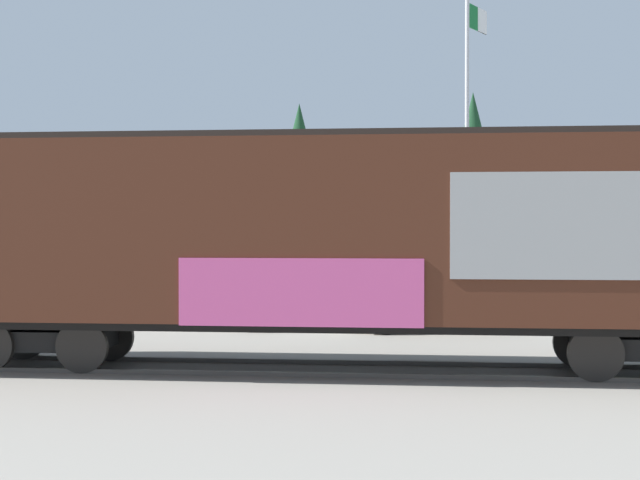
# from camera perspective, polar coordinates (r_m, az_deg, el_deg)

# --- Properties ---
(ground_plane) EXTENTS (260.00, 260.00, 0.00)m
(ground_plane) POSITION_cam_1_polar(r_m,az_deg,el_deg) (15.92, -0.77, -8.34)
(ground_plane) COLOR gray
(track) EXTENTS (60.01, 2.87, 0.08)m
(track) POSITION_cam_1_polar(r_m,az_deg,el_deg) (15.84, 8.90, -8.25)
(track) COLOR #4C4742
(track) RESTS_ON ground_plane
(freight_car) EXTENTS (16.74, 3.11, 4.25)m
(freight_car) POSITION_cam_1_polar(r_m,az_deg,el_deg) (15.66, 0.98, 0.37)
(freight_car) COLOR #472316
(freight_car) RESTS_ON ground_plane
(flagpole) EXTENTS (0.76, 1.27, 9.29)m
(flagpole) POSITION_cam_1_polar(r_m,az_deg,el_deg) (26.40, 9.60, 7.74)
(flagpole) COLOR silver
(flagpole) RESTS_ON ground_plane
(hillside) EXTENTS (145.56, 36.68, 13.01)m
(hillside) POSITION_cam_1_polar(r_m,az_deg,el_deg) (71.55, 3.81, 2.18)
(hillside) COLOR slate
(hillside) RESTS_ON ground_plane
(parked_car_silver) EXTENTS (4.95, 2.50, 1.81)m
(parked_car_silver) POSITION_cam_1_polar(r_m,az_deg,el_deg) (22.88, -7.69, -3.30)
(parked_car_silver) COLOR #B7BABF
(parked_car_silver) RESTS_ON ground_plane
(parked_car_tan) EXTENTS (4.47, 2.37, 1.82)m
(parked_car_tan) POSITION_cam_1_polar(r_m,az_deg,el_deg) (22.01, 7.51, -3.45)
(parked_car_tan) COLOR #9E8966
(parked_car_tan) RESTS_ON ground_plane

